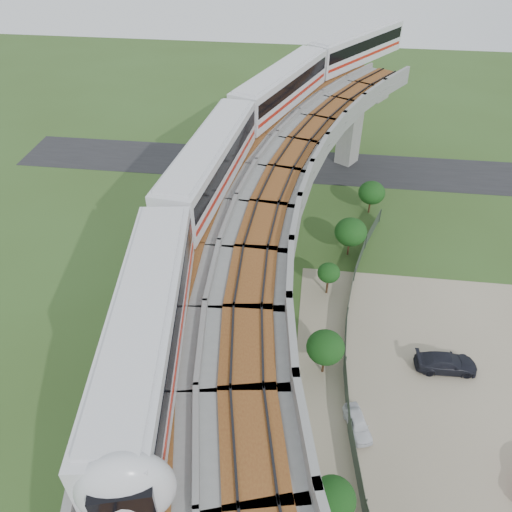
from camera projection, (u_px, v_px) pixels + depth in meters
The scene contains 13 objects.
ground at pixel (227, 359), 36.37m from camera, with size 160.00×160.00×0.00m, color #354F1F.
dirt_lot at pixel (427, 402), 33.43m from camera, with size 18.00×26.00×0.04m, color gray.
asphalt_road at pixel (269, 164), 59.66m from camera, with size 60.00×8.00×0.03m, color #232326.
viaduct at pixel (283, 268), 30.36m from camera, with size 19.58×73.98×11.40m.
metro_train at pixel (272, 127), 38.68m from camera, with size 18.42×59.79×3.64m.
fence at pixel (363, 365), 34.95m from camera, with size 3.87×38.73×1.50m.
tree_0 at pixel (372, 193), 50.07m from camera, with size 2.67×2.67×3.48m.
tree_1 at pixel (351, 232), 44.44m from camera, with size 2.90×2.90×3.77m.
tree_2 at pixel (329, 273), 40.54m from camera, with size 1.86×1.86×3.01m.
tree_3 at pixel (325, 347), 33.87m from camera, with size 2.64×2.64×3.70m.
tree_4 at pixel (333, 499), 26.17m from camera, with size 2.44×2.44×3.27m.
car_white at pixel (358, 423), 31.57m from camera, with size 1.20×2.99×1.02m, color white.
car_dark at pixel (446, 363), 35.24m from camera, with size 1.76×4.33×1.26m, color black.
Camera 1 is at (5.09, -23.34, 28.51)m, focal length 35.00 mm.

